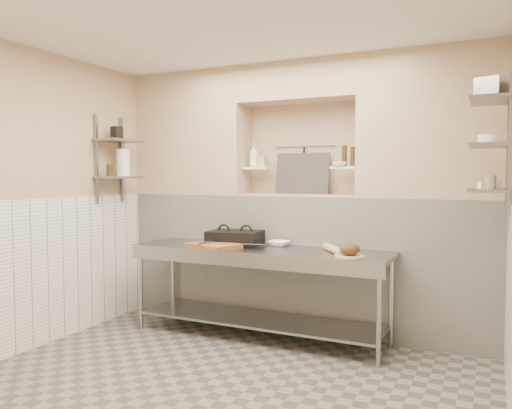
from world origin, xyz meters
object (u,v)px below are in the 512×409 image
Objects in this scene: bread_loaf at (350,249)px; bottle_soap at (254,156)px; rolling_pin at (334,249)px; jug_left at (123,163)px; cutting_board at (213,246)px; panini_press at (235,238)px; bowl_alcove at (339,164)px; mixing_bowl at (279,243)px; prep_table at (259,274)px.

bottle_soap reaches higher than bread_loaf.
rolling_pin is 0.24m from bread_loaf.
bottle_soap is 0.85× the size of jug_left.
cutting_board is at bearing -171.20° from rolling_pin.
jug_left is (-1.30, -0.20, 0.79)m from panini_press.
bottle_soap is (-1.28, 0.71, 0.87)m from bread_loaf.
bowl_alcove is 2.37m from jug_left.
rolling_pin is (1.18, 0.18, 0.01)m from cutting_board.
bottle_soap is (-0.45, 0.35, 0.91)m from mixing_bowl.
panini_press is 0.32m from cutting_board.
rolling_pin is at bearing -12.89° from panini_press.
prep_table is at bearing -118.27° from mixing_bowl.
jug_left is at bearing -170.41° from mixing_bowl.
bottle_soap is (-1.10, 0.57, 0.91)m from rolling_pin.
prep_table is 12.08× the size of mixing_bowl.
bottle_soap reaches higher than cutting_board.
cutting_board is 1.19m from bottle_soap.
panini_press is 3.85× the size of bowl_alcove.
bottle_soap reaches higher than rolling_pin.
cutting_board is at bearing -143.05° from mixing_bowl.
rolling_pin is 1.79× the size of bottle_soap.
bread_loaf is 0.71× the size of bottle_soap.
rolling_pin is at bearing 1.79° from jug_left.
panini_press is 1.11m from rolling_pin.
panini_press is (-0.33, 0.13, 0.33)m from prep_table.
bread_loaf is 1.70m from bottle_soap.
panini_press is 1.25× the size of rolling_pin.
bread_loaf reaches higher than cutting_board.
bowl_alcove reaches higher than bread_loaf.
panini_press is 1.91× the size of jug_left.
rolling_pin is (0.64, -0.22, 0.01)m from mixing_bowl.
mixing_bowl is 1.08m from bottle_soap.
prep_table is at bearing -27.90° from panini_press.
bowl_alcove is (1.00, 0.38, 0.76)m from panini_press.
jug_left is (-2.29, -0.58, 0.03)m from bowl_alcove.
rolling_pin is at bearing 141.82° from bread_loaf.
jug_left is at bearing -165.83° from bowl_alcove.
jug_left is at bearing -153.70° from bottle_soap.
mixing_bowl is 0.85× the size of bottle_soap.
jug_left is (-1.30, -0.64, -0.08)m from bottle_soap.
bowl_alcove is at bearing 14.17° from jug_left.
bowl_alcove reaches higher than panini_press.
rolling_pin is (0.77, 0.01, 0.29)m from prep_table.
jug_left reaches higher than bread_loaf.
mixing_bowl reaches higher than prep_table.
bread_loaf is at bearing -8.24° from prep_table.
bread_loaf is at bearing -1.57° from jug_left.
bowl_alcove is at bearing 32.48° from cutting_board.
cutting_board is 0.67m from mixing_bowl.
prep_table is 10.21× the size of bottle_soap.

